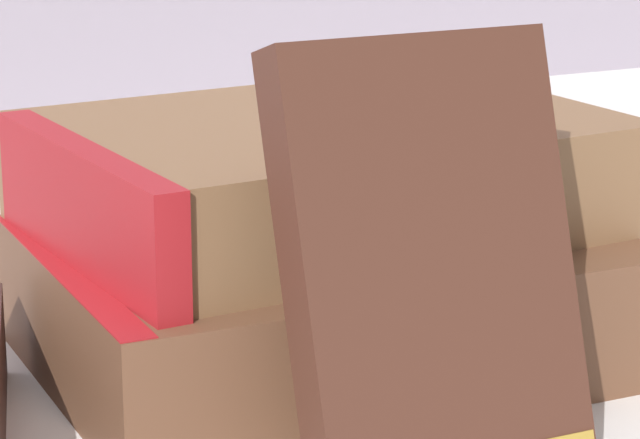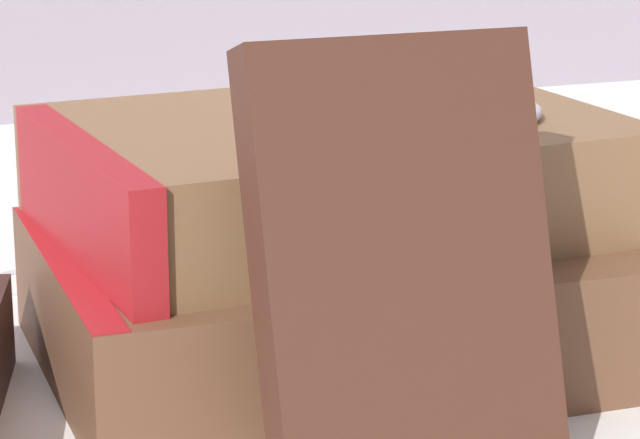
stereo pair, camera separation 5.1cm
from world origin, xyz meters
TOP-DOWN VIEW (x-y plane):
  - ground_plane at (0.00, 0.00)m, footprint 3.00×3.00m
  - book_flat_bottom at (0.05, 0.00)m, footprint 0.21×0.16m
  - book_flat_top at (0.06, 0.01)m, footprint 0.22×0.16m
  - book_leaning_front at (0.04, -0.11)m, footprint 0.09×0.06m
  - pocket_watch at (0.10, -0.01)m, footprint 0.06×0.06m
  - reading_glasses at (-0.01, 0.13)m, footprint 0.10×0.05m

SIDE VIEW (x-z plane):
  - ground_plane at x=0.00m, z-range 0.00..0.00m
  - reading_glasses at x=-0.01m, z-range 0.00..0.00m
  - book_flat_bottom at x=0.05m, z-range 0.00..0.05m
  - book_leaning_front at x=0.04m, z-range -0.01..0.13m
  - book_flat_top at x=0.06m, z-range 0.05..0.09m
  - pocket_watch at x=0.10m, z-range 0.09..0.10m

